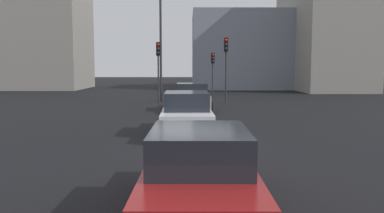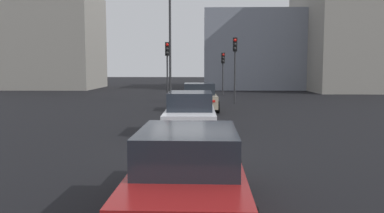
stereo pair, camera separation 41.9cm
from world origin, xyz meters
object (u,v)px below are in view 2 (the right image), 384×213
(car_beige_lead, at_px, (199,97))
(car_red_third, at_px, (188,173))
(car_white_second, at_px, (190,114))
(traffic_light_near_right, at_px, (235,57))
(street_lamp_kerbside, at_px, (170,30))
(traffic_light_far_left, at_px, (223,65))
(traffic_light_near_left, at_px, (167,59))

(car_beige_lead, distance_m, car_red_third, 16.05)
(car_white_second, bearing_deg, traffic_light_near_right, -12.54)
(car_beige_lead, xyz_separation_m, traffic_light_near_right, (4.12, -2.29, 2.36))
(car_beige_lead, height_order, street_lamp_kerbside, street_lamp_kerbside)
(car_white_second, xyz_separation_m, street_lamp_kerbside, (14.04, 1.87, 4.21))
(traffic_light_far_left, bearing_deg, car_red_third, -12.26)
(car_beige_lead, height_order, traffic_light_near_right, traffic_light_near_right)
(car_beige_lead, distance_m, traffic_light_near_right, 5.28)
(traffic_light_near_right, xyz_separation_m, street_lamp_kerbside, (1.93, 4.40, 1.86))
(car_red_third, relative_size, traffic_light_far_left, 1.29)
(car_red_third, xyz_separation_m, street_lamp_kerbside, (22.11, 2.11, 4.24))
(traffic_light_near_left, xyz_separation_m, traffic_light_near_right, (-0.33, -4.47, 0.18))
(car_beige_lead, xyz_separation_m, street_lamp_kerbside, (6.05, 2.11, 4.22))
(car_beige_lead, height_order, traffic_light_near_left, traffic_light_near_left)
(car_red_third, bearing_deg, traffic_light_near_left, 6.77)
(car_red_third, relative_size, street_lamp_kerbside, 0.54)
(car_white_second, bearing_deg, traffic_light_far_left, -6.86)
(street_lamp_kerbside, bearing_deg, traffic_light_far_left, -34.84)
(car_white_second, xyz_separation_m, traffic_light_near_right, (12.11, -2.53, 2.35))
(car_red_third, height_order, traffic_light_far_left, traffic_light_far_left)
(car_beige_lead, distance_m, street_lamp_kerbside, 7.68)
(car_red_third, bearing_deg, car_white_second, 2.41)
(car_red_third, bearing_deg, traffic_light_near_right, -5.76)
(street_lamp_kerbside, bearing_deg, car_red_third, -174.54)
(car_beige_lead, relative_size, car_white_second, 0.95)
(traffic_light_near_left, height_order, traffic_light_near_right, traffic_light_near_right)
(car_white_second, relative_size, traffic_light_near_right, 1.08)
(traffic_light_near_left, bearing_deg, traffic_light_far_left, 146.66)
(traffic_light_near_right, bearing_deg, traffic_light_far_left, -171.15)
(car_red_third, distance_m, traffic_light_near_right, 20.44)
(traffic_light_near_right, bearing_deg, car_white_second, -6.01)
(car_beige_lead, height_order, traffic_light_far_left, traffic_light_far_left)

